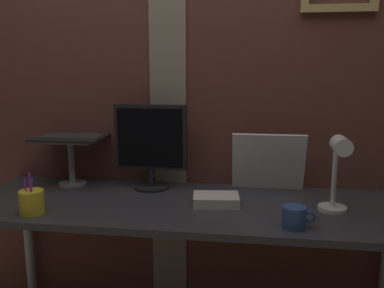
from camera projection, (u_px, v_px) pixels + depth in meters
name	position (u px, v px, depth m)	size (l,w,h in m)	color
brick_wall_back	(174.00, 73.00, 2.09)	(3.15, 0.16, 2.58)	brown
desk	(189.00, 218.00, 1.82)	(2.02, 0.64, 0.72)	#333338
monitor	(151.00, 142.00, 1.99)	(0.36, 0.18, 0.42)	black
laptop_stand	(71.00, 154.00, 2.07)	(0.28, 0.22, 0.24)	gray
laptop	(75.00, 125.00, 2.10)	(0.35, 0.28, 0.24)	black
whiteboard_panel	(268.00, 162.00, 1.97)	(0.35, 0.02, 0.30)	white
desk_lamp	(338.00, 166.00, 1.63)	(0.12, 0.20, 0.33)	white
pen_cup	(32.00, 202.00, 1.67)	(0.10, 0.10, 0.17)	yellow
coffee_mug	(295.00, 217.00, 1.53)	(0.13, 0.09, 0.08)	#2D4C8C
paper_clutter_stack	(216.00, 199.00, 1.79)	(0.20, 0.14, 0.04)	silver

